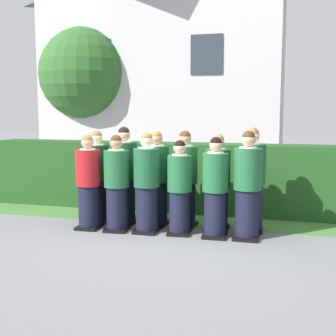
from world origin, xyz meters
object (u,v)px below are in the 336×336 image
Objects in this scene: student_in_red_blazer at (88,184)px; student_front_row_5 at (247,188)px; student_front_row_1 at (117,185)px; student_rear_row_5 at (252,182)px; student_front_row_3 at (180,190)px; student_rear_row_3 at (185,181)px; student_rear_row_4 at (218,184)px; student_rear_row_2 at (157,180)px; student_front_row_2 at (147,185)px; student_rear_row_1 at (124,178)px; student_rear_row_0 at (97,178)px; student_front_row_4 at (215,190)px.

student_front_row_5 reaches higher than student_in_red_blazer.
student_front_row_1 is 0.95× the size of student_front_row_5.
student_front_row_3 is at bearing -155.66° from student_rear_row_5.
student_rear_row_3 is (1.55, 0.55, 0.03)m from student_in_red_blazer.
student_rear_row_2 is at bearing 179.30° from student_rear_row_4.
student_front_row_2 is 1.00× the size of student_rear_row_2.
student_rear_row_1 is (-0.05, 0.49, 0.06)m from student_front_row_1.
student_front_row_5 reaches higher than student_front_row_3.
student_rear_row_0 is at bearing -178.94° from student_rear_row_4.
student_in_red_blazer is at bearing -177.22° from student_front_row_3.
student_rear_row_3 reaches higher than student_rear_row_4.
student_front_row_1 is 1.01× the size of student_front_row_4.
student_rear_row_5 reaches higher than student_in_red_blazer.
student_front_row_3 is at bearing -13.98° from student_rear_row_0.
student_front_row_1 is at bearing -152.03° from student_rear_row_3.
student_rear_row_3 is (-0.03, 0.48, 0.07)m from student_front_row_3.
student_rear_row_5 reaches higher than student_front_row_3.
student_front_row_5 is (0.50, 0.03, 0.05)m from student_front_row_4.
student_rear_row_5 reaches higher than student_front_row_5.
student_front_row_5 is at bearing 0.80° from student_front_row_3.
student_rear_row_5 is at bearing 14.79° from student_front_row_1.
student_front_row_2 is 0.73m from student_rear_row_3.
student_front_row_3 is at bearing 2.78° from student_in_red_blazer.
student_rear_row_1 is at bearing -176.69° from student_rear_row_3.
student_front_row_4 is at bearing -14.33° from student_rear_row_1.
student_rear_row_5 is (2.74, 0.09, 0.04)m from student_rear_row_0.
student_front_row_2 is at bearing -156.46° from student_rear_row_4.
student_front_row_5 is at bearing -22.56° from student_rear_row_3.
student_rear_row_4 reaches higher than student_front_row_3.
student_in_red_blazer is at bearing -133.30° from student_rear_row_1.
student_front_row_5 is 2.23m from student_rear_row_1.
student_front_row_2 is at bearing -92.09° from student_rear_row_2.
student_rear_row_2 is at bearing 156.78° from student_front_row_4.
student_rear_row_0 is 0.96× the size of student_rear_row_5.
student_front_row_1 reaches higher than student_in_red_blazer.
student_front_row_4 reaches higher than student_front_row_3.
student_front_row_1 is 0.97× the size of student_rear_row_0.
student_rear_row_1 reaches higher than student_in_red_blazer.
student_rear_row_2 reaches higher than student_front_row_1.
student_front_row_5 reaches higher than student_front_row_1.
student_front_row_4 is 0.74m from student_rear_row_5.
student_rear_row_3 is at bearing -178.86° from student_rear_row_5.
student_rear_row_3 is at bearing 3.31° from student_rear_row_1.
student_front_row_2 is 1.08× the size of student_front_row_3.
student_rear_row_3 reaches higher than student_rear_row_0.
student_front_row_1 is 0.97× the size of student_rear_row_2.
student_rear_row_3 is 1.13m from student_rear_row_5.
student_front_row_1 is at bearing -178.17° from student_front_row_4.
student_front_row_2 is 0.96× the size of student_rear_row_5.
student_front_row_3 is 0.93× the size of student_rear_row_0.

